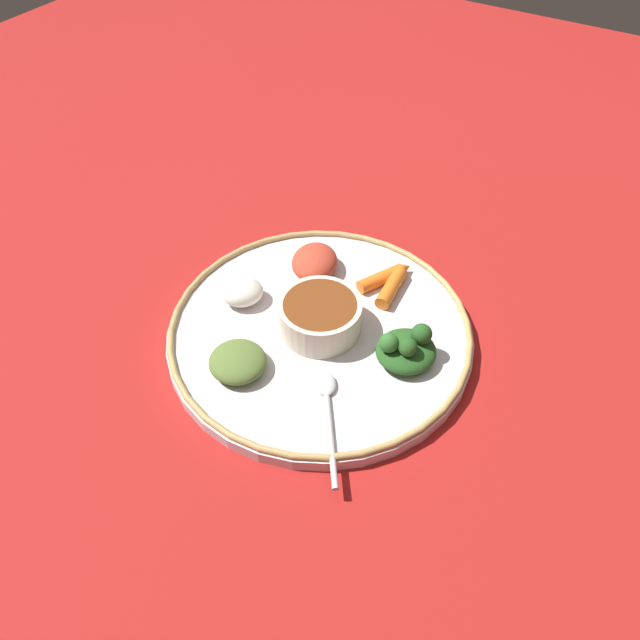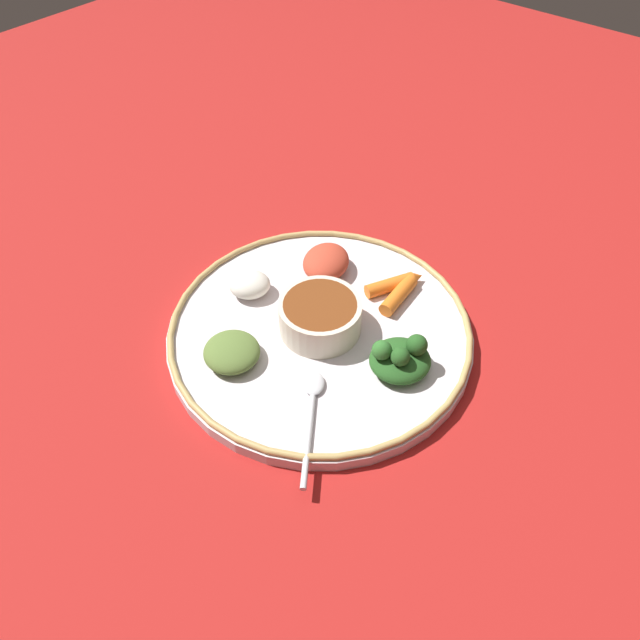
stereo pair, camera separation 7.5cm
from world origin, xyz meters
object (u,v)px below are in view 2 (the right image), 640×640
at_px(greens_pile, 400,358).
at_px(carrot_near_spoon, 401,293).
at_px(center_bowl, 320,315).
at_px(spoon, 312,407).
at_px(carrot_outer, 394,284).

distance_m(greens_pile, carrot_near_spoon, 0.12).
xyz_separation_m(center_bowl, carrot_near_spoon, (-0.11, 0.05, -0.01)).
relative_size(spoon, carrot_near_spoon, 1.53).
xyz_separation_m(spoon, carrot_outer, (-0.22, -0.04, 0.01)).
height_order(spoon, carrot_outer, carrot_outer).
bearing_deg(greens_pile, center_bowl, -84.97).
distance_m(center_bowl, carrot_near_spoon, 0.12).
bearing_deg(spoon, greens_pile, 159.28).
distance_m(center_bowl, spoon, 0.12).
height_order(greens_pile, carrot_outer, greens_pile).
relative_size(center_bowl, spoon, 0.79).
xyz_separation_m(center_bowl, spoon, (0.10, 0.07, -0.02)).
bearing_deg(greens_pile, spoon, -20.72).
bearing_deg(carrot_outer, greens_pile, 37.49).
bearing_deg(center_bowl, carrot_near_spoon, 156.85).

